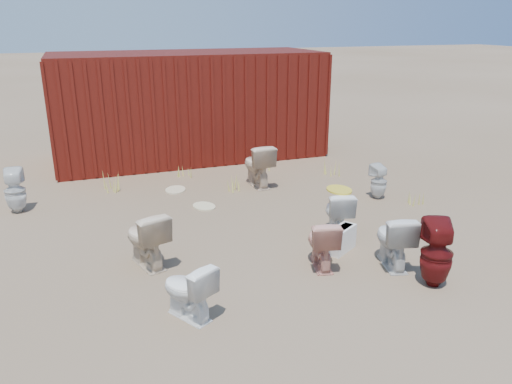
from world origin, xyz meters
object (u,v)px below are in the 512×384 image
object	(u,v)px
toilet_back_e	(379,182)
toilet_back_beige_left	(146,238)
toilet_front_a	(188,290)
toilet_front_c	(394,239)
toilet_back_beige_right	(258,165)
toilet_back_yellowlid	(338,213)
toilet_front_maroon	(437,254)
loose_tank	(341,239)
toilet_back_a	(15,191)
shipping_container	(189,105)
toilet_front_pink	(322,242)

from	to	relation	value
toilet_back_e	toilet_back_beige_left	bearing A→B (deg)	10.19
toilet_front_a	toilet_back_e	distance (m)	4.85
toilet_front_a	toilet_front_c	world-z (taller)	toilet_front_c
toilet_back_beige_right	toilet_back_yellowlid	world-z (taller)	toilet_back_beige_right
toilet_back_yellowlid	toilet_back_e	world-z (taller)	toilet_back_yellowlid
toilet_front_maroon	loose_tank	bearing A→B (deg)	-40.70
toilet_back_a	toilet_back_yellowlid	size ratio (longest dim) A/B	1.08
shipping_container	toilet_back_beige_left	xyz separation A→B (m)	(-1.82, -5.41, -0.82)
toilet_back_beige_left	toilet_back_e	xyz separation A→B (m)	(4.32, 1.23, -0.07)
toilet_back_beige_left	loose_tank	world-z (taller)	toilet_back_beige_left
loose_tank	toilet_front_maroon	bearing A→B (deg)	-96.50
toilet_front_c	toilet_back_yellowlid	bearing A→B (deg)	-65.91
toilet_front_pink	toilet_back_yellowlid	size ratio (longest dim) A/B	0.97
toilet_back_a	loose_tank	world-z (taller)	toilet_back_a
toilet_front_maroon	loose_tank	size ratio (longest dim) A/B	1.69
toilet_back_yellowlid	toilet_back_a	bearing A→B (deg)	-13.82
shipping_container	toilet_back_e	bearing A→B (deg)	-59.01
toilet_front_maroon	loose_tank	distance (m)	1.39
toilet_back_a	toilet_back_beige_left	xyz separation A→B (m)	(1.78, -2.70, 0.01)
toilet_front_c	toilet_front_maroon	xyz separation A→B (m)	(0.17, -0.62, 0.05)
toilet_back_beige_left	toilet_back_yellowlid	xyz separation A→B (m)	(2.84, 0.05, -0.04)
shipping_container	toilet_front_maroon	distance (m)	7.30
toilet_back_beige_left	shipping_container	bearing A→B (deg)	-125.41
toilet_front_a	toilet_back_beige_left	world-z (taller)	toilet_back_beige_left
toilet_front_maroon	toilet_back_yellowlid	size ratio (longest dim) A/B	1.21
toilet_front_a	toilet_back_beige_right	size ratio (longest dim) A/B	0.78
toilet_front_a	toilet_back_e	world-z (taller)	toilet_front_a
toilet_back_beige_left	toilet_back_e	world-z (taller)	toilet_back_beige_left
shipping_container	loose_tank	xyz separation A→B (m)	(0.81, -5.89, -1.02)
toilet_front_maroon	toilet_back_yellowlid	xyz separation A→B (m)	(-0.36, 1.77, -0.07)
toilet_back_beige_left	toilet_back_yellowlid	distance (m)	2.85
loose_tank	shipping_container	bearing A→B (deg)	65.76
toilet_back_a	loose_tank	distance (m)	5.44
toilet_front_pink	toilet_back_yellowlid	distance (m)	1.10
toilet_back_beige_right	loose_tank	world-z (taller)	toilet_back_beige_right
toilet_front_a	loose_tank	xyz separation A→B (m)	(2.38, 0.90, -0.15)
shipping_container	toilet_back_a	size ratio (longest dim) A/B	7.94
toilet_front_pink	toilet_front_a	bearing A→B (deg)	31.80
toilet_back_yellowlid	toilet_back_e	size ratio (longest dim) A/B	1.10
toilet_back_beige_left	toilet_back_yellowlid	world-z (taller)	toilet_back_beige_left
toilet_front_a	toilet_back_beige_left	bearing A→B (deg)	-110.08
toilet_front_pink	toilet_back_beige_left	bearing A→B (deg)	-5.88
toilet_back_beige_right	toilet_back_yellowlid	size ratio (longest dim) A/B	1.20
shipping_container	toilet_back_yellowlid	xyz separation A→B (m)	(1.03, -5.36, -0.85)
shipping_container	toilet_front_pink	size ratio (longest dim) A/B	8.89
shipping_container	toilet_back_beige_left	size ratio (longest dim) A/B	7.81
toilet_back_beige_right	toilet_front_maroon	bearing A→B (deg)	96.39
toilet_front_pink	toilet_back_e	world-z (taller)	toilet_front_pink
toilet_front_pink	loose_tank	distance (m)	0.59
toilet_back_beige_left	toilet_back_e	bearing A→B (deg)	179.02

